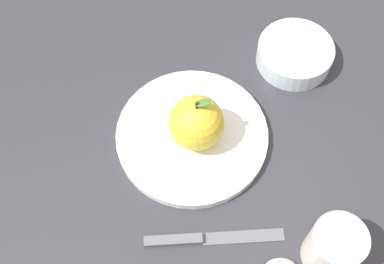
# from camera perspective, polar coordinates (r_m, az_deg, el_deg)

# --- Properties ---
(ground_plane) EXTENTS (2.40, 2.40, 0.00)m
(ground_plane) POSITION_cam_1_polar(r_m,az_deg,el_deg) (0.79, 1.25, -1.56)
(ground_plane) COLOR #2D2D33
(dinner_plate) EXTENTS (0.24, 0.24, 0.02)m
(dinner_plate) POSITION_cam_1_polar(r_m,az_deg,el_deg) (0.79, -0.00, -0.38)
(dinner_plate) COLOR white
(dinner_plate) RESTS_ON ground_plane
(apple) EXTENTS (0.08, 0.08, 0.10)m
(apple) POSITION_cam_1_polar(r_m,az_deg,el_deg) (0.74, 0.49, 1.06)
(apple) COLOR gold
(apple) RESTS_ON dinner_plate
(side_bowl) EXTENTS (0.13, 0.13, 0.04)m
(side_bowl) POSITION_cam_1_polar(r_m,az_deg,el_deg) (0.87, 11.58, 8.76)
(side_bowl) COLOR silver
(side_bowl) RESTS_ON ground_plane
(cup) EXTENTS (0.07, 0.07, 0.08)m
(cup) POSITION_cam_1_polar(r_m,az_deg,el_deg) (0.71, 15.79, -12.32)
(cup) COLOR silver
(cup) RESTS_ON ground_plane
(knife) EXTENTS (0.20, 0.05, 0.01)m
(knife) POSITION_cam_1_polar(r_m,az_deg,el_deg) (0.73, 1.04, -11.97)
(knife) COLOR #59595E
(knife) RESTS_ON ground_plane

